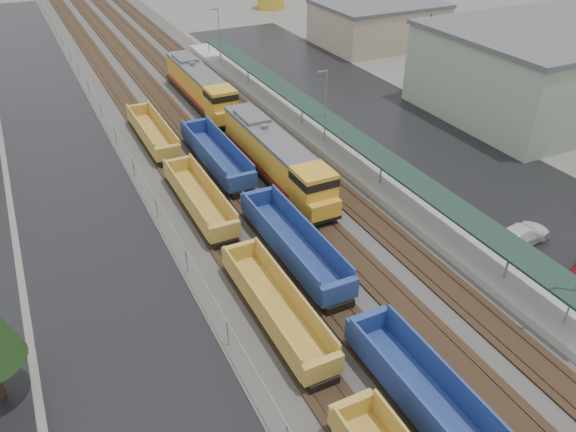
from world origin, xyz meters
The scene contains 13 objects.
ballast_strip centered at (0.00, 60.00, 0.04)m, with size 20.00×160.00×0.08m, color #302D2B.
trackbed centered at (0.00, 60.00, 0.16)m, with size 14.60×160.00×0.22m.
west_parking_lot centered at (-15.00, 60.00, 0.01)m, with size 10.00×160.00×0.02m, color black.
east_commuter_lot centered at (19.00, 50.00, 0.01)m, with size 16.00×100.00×0.02m, color black.
station_platform centered at (9.50, 50.01, 0.73)m, with size 3.00×80.00×8.00m.
chainlink_fence centered at (-9.50, 58.44, 1.61)m, with size 0.08×160.04×2.02m.
industrial_buildings centered at (37.76, 45.85, 4.25)m, with size 32.52×75.30×9.50m.
tree_east centered at (28.00, 58.00, 6.47)m, with size 4.40×4.40×10.00m.
locomotive_lead centered at (2.00, 45.42, 2.35)m, with size 2.95×19.42×4.40m.
locomotive_trail centered at (2.00, 66.42, 2.35)m, with size 2.95×19.42×4.40m.
well_string_yellow centered at (-6.00, 21.28, 1.12)m, with size 2.51×87.37×2.22m.
well_string_blue centered at (-2.00, 18.07, 1.20)m, with size 2.76×78.65×2.45m.
parked_car_east_c centered at (14.45, 28.26, 0.77)m, with size 5.30×2.15×1.54m, color silver.
Camera 1 is at (-17.11, 4.48, 24.70)m, focal length 35.00 mm.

